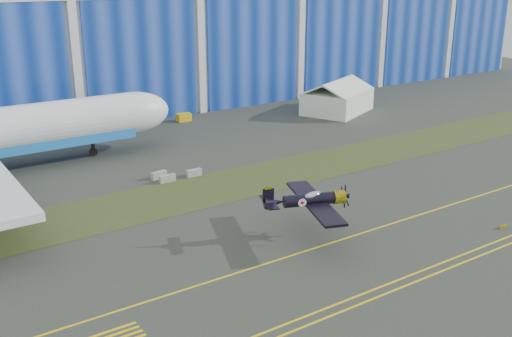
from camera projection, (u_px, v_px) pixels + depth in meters
ground at (252, 238)px, 57.22m from camera, size 260.00×260.00×0.00m
grass_median at (185, 195)px, 68.23m from camera, size 260.00×10.00×0.02m
hangar at (34, 24)px, 108.96m from camera, size 220.00×45.70×30.00m
taxiway_centreline at (283, 258)px, 53.28m from camera, size 200.00×0.20×0.02m
edge_line_near at (357, 305)px, 45.81m from camera, size 80.00×0.20×0.02m
edge_line_far at (348, 300)px, 46.60m from camera, size 80.00×0.20×0.02m
guard_board_right at (504, 227)px, 59.38m from camera, size 1.20×0.15×0.35m
warbird at (309, 200)px, 56.21m from camera, size 12.79×13.97×3.39m
tent at (338, 96)px, 106.81m from camera, size 15.31×13.62×5.87m
shipping_container at (0, 139)px, 85.91m from camera, size 6.35×4.27×2.56m
tug at (184, 117)px, 101.16m from camera, size 2.31×1.49×1.33m
barrier_a at (167, 179)px, 72.19m from camera, size 2.01×0.63×0.90m
barrier_b at (159, 175)px, 73.39m from camera, size 2.07×0.90×0.90m
barrier_c at (194, 173)px, 74.18m from camera, size 2.02×0.69×0.90m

